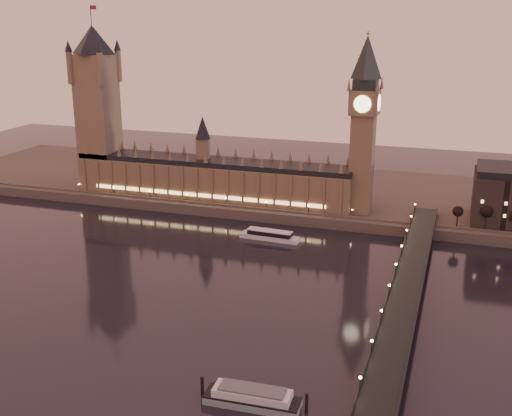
{
  "coord_description": "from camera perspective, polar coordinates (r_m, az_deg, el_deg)",
  "views": [
    {
      "loc": [
        109.28,
        -244.76,
        121.13
      ],
      "look_at": [
        17.3,
        35.0,
        29.88
      ],
      "focal_mm": 45.0,
      "sensor_mm": 36.0,
      "label": 1
    }
  ],
  "objects": [
    {
      "name": "far_embankment",
      "position": [
        433.76,
        6.98,
        1.28
      ],
      "size": [
        560.0,
        130.0,
        6.0
      ],
      "primitive_type": "cube",
      "color": "#423D35",
      "rests_on": "ground"
    },
    {
      "name": "victoria_tower",
      "position": [
        435.22,
        -13.96,
        9.41
      ],
      "size": [
        31.68,
        31.68,
        118.0
      ],
      "color": "brown",
      "rests_on": "ground"
    },
    {
      "name": "westminster_bridge",
      "position": [
        271.27,
        12.85,
        -8.48
      ],
      "size": [
        13.2,
        260.0,
        15.3
      ],
      "color": "black",
      "rests_on": "ground"
    },
    {
      "name": "palace_of_westminster",
      "position": [
        407.41,
        -3.9,
        3.05
      ],
      "size": [
        180.0,
        26.62,
        52.0
      ],
      "color": "brown",
      "rests_on": "ground"
    },
    {
      "name": "bare_tree_1",
      "position": [
        369.66,
        19.9,
        -0.51
      ],
      "size": [
        5.99,
        5.99,
        12.18
      ],
      "color": "black",
      "rests_on": "ground"
    },
    {
      "name": "big_ben",
      "position": [
        374.3,
        9.59,
        8.19
      ],
      "size": [
        17.68,
        17.68,
        104.0
      ],
      "color": "brown",
      "rests_on": "ground"
    },
    {
      "name": "bare_tree_0",
      "position": [
        369.31,
        17.65,
        -0.31
      ],
      "size": [
        5.99,
        5.99,
        12.18
      ],
      "color": "black",
      "rests_on": "ground"
    },
    {
      "name": "cruise_boat_a",
      "position": [
        353.12,
        1.22,
        -2.45
      ],
      "size": [
        33.49,
        9.09,
        5.3
      ],
      "rotation": [
        0.0,
        0.0,
        -0.06
      ],
      "color": "silver",
      "rests_on": "ground"
    },
    {
      "name": "moored_barge",
      "position": [
        213.28,
        -0.34,
        -16.49
      ],
      "size": [
        35.89,
        9.87,
        6.58
      ],
      "rotation": [
        0.0,
        0.0,
        0.04
      ],
      "color": "#7E97A1",
      "rests_on": "ground"
    },
    {
      "name": "ground",
      "position": [
        294.15,
        -5.38,
        -7.18
      ],
      "size": [
        700.0,
        700.0,
        0.0
      ],
      "primitive_type": "plane",
      "color": "black",
      "rests_on": "ground"
    }
  ]
}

